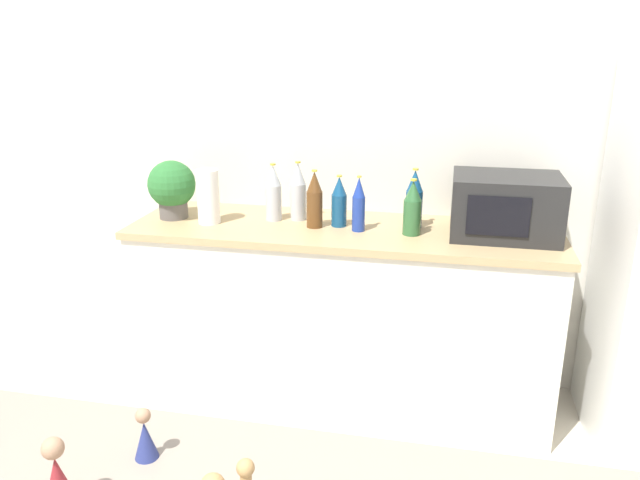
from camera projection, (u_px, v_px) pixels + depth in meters
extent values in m
cube|color=silver|center=(414.00, 145.00, 3.14)|extent=(8.00, 0.06, 2.55)
cube|color=silver|center=(342.00, 317.00, 3.15)|extent=(2.03, 0.60, 0.89)
cube|color=tan|center=(343.00, 230.00, 3.01)|extent=(2.06, 0.63, 0.03)
cylinder|color=#595451|center=(174.00, 210.00, 3.14)|extent=(0.14, 0.14, 0.08)
sphere|color=#2D7033|center=(172.00, 184.00, 3.10)|extent=(0.24, 0.24, 0.24)
cylinder|color=white|center=(208.00, 197.00, 3.02)|extent=(0.11, 0.11, 0.26)
cube|color=black|center=(506.00, 206.00, 2.83)|extent=(0.48, 0.36, 0.28)
cube|color=black|center=(498.00, 216.00, 2.67)|extent=(0.26, 0.01, 0.17)
cylinder|color=navy|center=(359.00, 214.00, 2.92)|extent=(0.06, 0.06, 0.16)
cone|color=navy|center=(359.00, 187.00, 2.88)|extent=(0.06, 0.06, 0.09)
cylinder|color=gold|center=(359.00, 177.00, 2.86)|extent=(0.02, 0.02, 0.01)
cylinder|color=navy|center=(414.00, 209.00, 2.97)|extent=(0.08, 0.08, 0.18)
cone|color=navy|center=(415.00, 180.00, 2.92)|extent=(0.08, 0.08, 0.10)
cylinder|color=gold|center=(416.00, 169.00, 2.91)|extent=(0.03, 0.03, 0.01)
cylinder|color=navy|center=(339.00, 210.00, 2.99)|extent=(0.07, 0.07, 0.15)
cone|color=navy|center=(339.00, 186.00, 2.95)|extent=(0.07, 0.07, 0.09)
cylinder|color=gold|center=(339.00, 176.00, 2.94)|extent=(0.03, 0.03, 0.01)
cylinder|color=#2D6033|center=(412.00, 217.00, 2.86)|extent=(0.08, 0.08, 0.16)
cone|color=#2D6033|center=(413.00, 191.00, 2.82)|extent=(0.08, 0.08, 0.09)
cylinder|color=gold|center=(414.00, 180.00, 2.81)|extent=(0.03, 0.03, 0.01)
cylinder|color=#B2B7BC|center=(274.00, 203.00, 3.08)|extent=(0.08, 0.08, 0.18)
cone|color=#B2B7BC|center=(273.00, 175.00, 3.04)|extent=(0.07, 0.07, 0.10)
cylinder|color=gold|center=(273.00, 164.00, 3.02)|extent=(0.03, 0.03, 0.01)
cylinder|color=brown|center=(315.00, 209.00, 2.97)|extent=(0.08, 0.08, 0.17)
cone|color=brown|center=(314.00, 182.00, 2.93)|extent=(0.07, 0.07, 0.10)
cylinder|color=gold|center=(314.00, 171.00, 2.91)|extent=(0.03, 0.03, 0.01)
cylinder|color=#B2B7BC|center=(298.00, 202.00, 3.09)|extent=(0.08, 0.08, 0.18)
cone|color=#B2B7BC|center=(298.00, 173.00, 3.05)|extent=(0.07, 0.07, 0.10)
cylinder|color=gold|center=(298.00, 162.00, 3.03)|extent=(0.03, 0.03, 0.01)
sphere|color=#A87F4C|center=(245.00, 468.00, 1.08)|extent=(0.03, 0.03, 0.03)
sphere|color=#A37A5B|center=(53.00, 448.00, 1.16)|extent=(0.04, 0.04, 0.04)
cone|color=navy|center=(145.00, 440.00, 1.33)|extent=(0.05, 0.05, 0.09)
sphere|color=#A37A5B|center=(143.00, 416.00, 1.31)|extent=(0.03, 0.03, 0.03)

